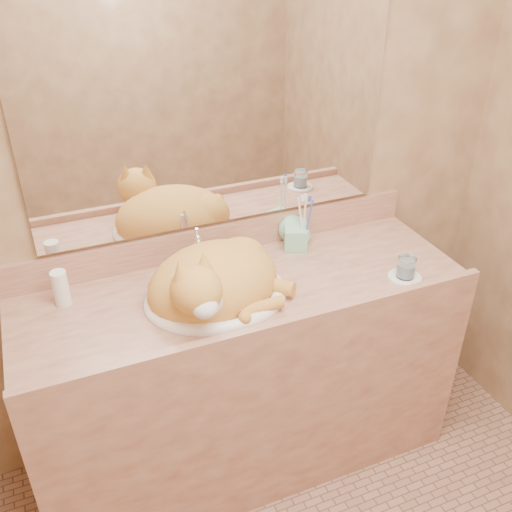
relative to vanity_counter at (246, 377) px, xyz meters
name	(u,v)px	position (x,y,z in m)	size (l,w,h in m)	color
wall_back	(215,154)	(0.00, 0.28, 0.82)	(2.40, 0.02, 2.50)	brown
vanity_counter	(246,377)	(0.00, 0.00, 0.00)	(1.60, 0.55, 0.85)	brown
mirror	(214,116)	(0.00, 0.26, 0.97)	(1.30, 0.02, 0.80)	white
sink_basin	(216,279)	(-0.11, -0.02, 0.50)	(0.49, 0.41, 0.15)	white
faucet	(199,252)	(-0.11, 0.17, 0.51)	(0.04, 0.11, 0.16)	white
cat	(213,280)	(-0.12, -0.03, 0.51)	(0.47, 0.39, 0.26)	#BB792B
soap_dispenser	(297,231)	(0.27, 0.14, 0.52)	(0.09, 0.09, 0.20)	#80CDA2
toothbrush_cup	(304,238)	(0.31, 0.15, 0.48)	(0.11, 0.11, 0.10)	#80CDA2
toothbrushes	(305,218)	(0.31, 0.15, 0.56)	(0.04, 0.04, 0.24)	white
saucer	(405,277)	(0.55, -0.17, 0.43)	(0.12, 0.12, 0.01)	white
water_glass	(406,267)	(0.55, -0.17, 0.47)	(0.07, 0.07, 0.08)	white
lotion_bottle	(61,288)	(-0.60, 0.15, 0.49)	(0.05, 0.05, 0.13)	white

